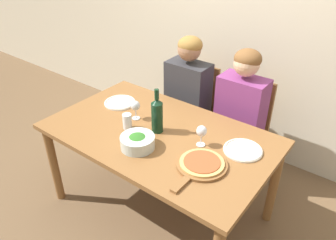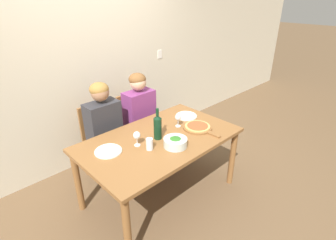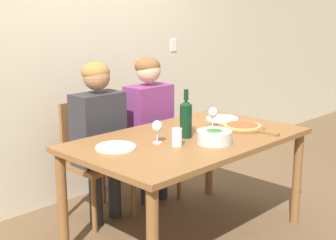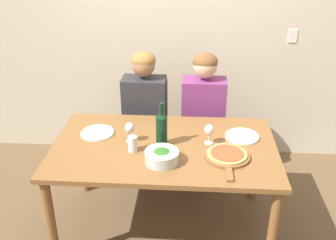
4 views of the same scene
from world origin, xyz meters
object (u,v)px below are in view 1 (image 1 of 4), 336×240
Objects in this scene: chair_left at (193,109)px; dinner_plate_left at (120,102)px; person_woman at (187,90)px; pizza_on_board at (201,164)px; wine_glass_left at (135,106)px; wine_glass_right at (202,132)px; water_tumbler at (127,121)px; person_man at (240,108)px; broccoli_bowl at (138,142)px; dinner_plate_right at (243,150)px; chair_right at (243,127)px; wine_bottle at (157,115)px.

chair_left reaches higher than dinner_plate_left.
person_woman is 0.62m from dinner_plate_left.
wine_glass_left reaches higher than pizza_on_board.
pizza_on_board is at bearing -57.11° from wine_glass_right.
pizza_on_board is 3.99× the size of water_tumbler.
dinner_plate_left is 0.85m from wine_glass_right.
person_man is at bearing 57.03° from water_tumbler.
dinner_plate_right is at bearing 33.65° from broccoli_bowl.
chair_left is 1.09m from broccoli_bowl.
dinner_plate_right is 0.33m from pizza_on_board.
dinner_plate_right is at bearing 65.66° from pizza_on_board.
person_woman reaches higher than chair_right.
person_man reaches higher than dinner_plate_right.
dinner_plate_left is at bearing -179.05° from dinner_plate_right.
chair_left reaches higher than pizza_on_board.
dinner_plate_left is at bearing -141.11° from chair_right.
person_man is 0.85m from wine_glass_left.
dinner_plate_right is at bearing 7.99° from wine_glass_left.
person_woman is 10.68× the size of water_tumbler.
person_man is at bearing 72.26° from broccoli_bowl.
dinner_plate_left is (-0.81, -0.66, 0.26)m from chair_right.
broccoli_bowl is at bearing -77.33° from chair_left.
wine_glass_left is 1.32× the size of water_tumbler.
pizza_on_board reaches higher than dinner_plate_left.
wine_bottle is 2.18× the size of wine_glass_right.
wine_glass_left is at bearing -172.01° from dinner_plate_right.
broccoli_bowl is at bearing -34.92° from dinner_plate_left.
wine_glass_right is (-0.26, -0.11, 0.10)m from dinner_plate_right.
broccoli_bowl is at bearing -146.35° from dinner_plate_right.
wine_glass_left is (-0.55, -0.76, 0.36)m from chair_right.
wine_bottle reaches higher than dinner_plate_right.
dinner_plate_right is 1.69× the size of wine_glass_right.
person_woman is 0.94m from broccoli_bowl.
person_woman is (-0.00, -0.11, 0.24)m from chair_left.
wine_bottle reaches higher than chair_right.
chair_left is 0.99m from wine_glass_right.
chair_left is 0.91m from wine_bottle.
wine_bottle is at bearing 162.51° from pizza_on_board.
wine_glass_right is at bearing 15.01° from water_tumbler.
person_man reaches higher than water_tumbler.
wine_glass_right is at bearing -53.70° from chair_left.
water_tumbler is at bearing -164.99° from wine_glass_right.
broccoli_bowl is at bearing -85.08° from wine_bottle.
person_man is 0.93m from water_tumbler.
wine_glass_right is (0.32, 0.27, 0.06)m from broccoli_bowl.
wine_glass_left reaches higher than water_tumbler.
wine_glass_right is at bearing 7.07° from wine_bottle.
dinner_plate_left is at bearing 159.68° from wine_glass_left.
chair_right is at bearing 90.00° from person_man.
wine_bottle reaches higher than pizza_on_board.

